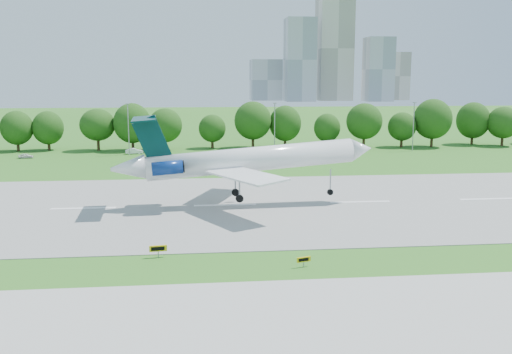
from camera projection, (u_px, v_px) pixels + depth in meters
name	position (u px, v px, depth m)	size (l,w,h in m)	color
ground	(238.00, 260.00, 57.84)	(600.00, 600.00, 0.00)	#29671B
runway	(225.00, 205.00, 82.32)	(400.00, 45.00, 0.08)	gray
taxiway	(256.00, 340.00, 40.20)	(400.00, 23.00, 0.08)	#ADADA8
tree_line	(212.00, 125.00, 146.89)	(288.40, 8.40, 10.40)	#382314
light_poles	(203.00, 128.00, 136.81)	(175.90, 0.25, 12.19)	gray
skyline	(329.00, 61.00, 445.44)	(127.00, 52.00, 80.00)	#B2B2B7
airliner	(238.00, 160.00, 81.24)	(38.04, 27.60, 12.30)	white
taxi_sign_centre	(158.00, 249.00, 58.50)	(1.82, 0.45, 1.27)	gray
taxi_sign_right	(304.00, 260.00, 55.56)	(1.44, 0.57, 1.02)	gray
service_vehicle_a	(134.00, 151.00, 137.46)	(1.44, 4.12, 1.36)	white
service_vehicle_b	(26.00, 156.00, 130.06)	(1.32, 3.28, 1.12)	silver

